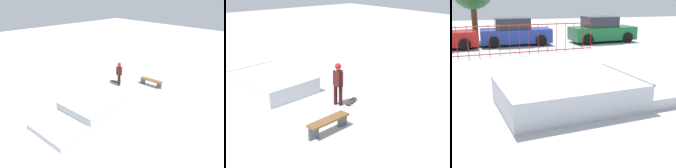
# 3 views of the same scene
# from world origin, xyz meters

# --- Properties ---
(ground_plane) EXTENTS (60.00, 60.00, 0.00)m
(ground_plane) POSITION_xyz_m (0.00, 0.00, 0.00)
(ground_plane) COLOR #B7BABF
(skate_ramp) EXTENTS (5.69, 3.27, 0.74)m
(skate_ramp) POSITION_xyz_m (1.54, -0.43, 0.32)
(skate_ramp) COLOR silver
(skate_ramp) RESTS_ON ground
(skater) EXTENTS (0.40, 0.44, 1.73)m
(skater) POSITION_xyz_m (-2.11, -1.78, 1.01)
(skater) COLOR black
(skater) RESTS_ON ground
(skateboard) EXTENTS (0.51, 0.81, 0.09)m
(skateboard) POSITION_xyz_m (-2.29, -2.33, 0.08)
(skateboard) COLOR #3F2D1E
(skateboard) RESTS_ON ground
(park_bench) EXTENTS (0.58, 1.65, 0.48)m
(park_bench) POSITION_xyz_m (-3.68, -0.13, 0.36)
(park_bench) COLOR brown
(park_bench) RESTS_ON ground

